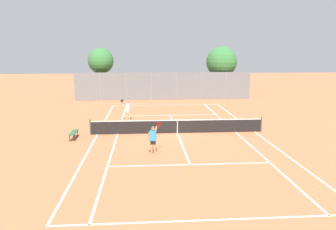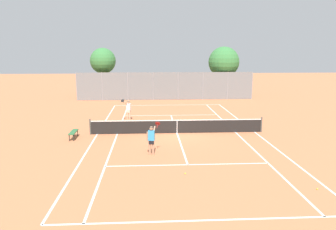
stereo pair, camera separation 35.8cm
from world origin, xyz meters
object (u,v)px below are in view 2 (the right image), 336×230
object	(u,v)px
player_near_side	(152,138)
player_far_left	(129,109)
loose_tennis_ball_0	(185,173)
tree_behind_right	(224,63)
loose_tennis_ball_1	(132,120)
loose_tennis_ball_2	(215,115)
tennis_net	(177,126)
courtside_bench	(73,132)
loose_tennis_ball_3	(317,189)
tree_behind_left	(103,62)

from	to	relation	value
player_near_side	player_far_left	bearing A→B (deg)	101.03
loose_tennis_ball_0	tree_behind_right	distance (m)	26.61
loose_tennis_ball_1	loose_tennis_ball_2	world-z (taller)	same
tennis_net	loose_tennis_ball_2	bearing A→B (deg)	57.99
player_far_left	loose_tennis_ball_2	size ratio (longest dim) A/B	26.88
loose_tennis_ball_1	courtside_bench	size ratio (longest dim) A/B	0.04
loose_tennis_ball_1	loose_tennis_ball_3	xyz separation A→B (m)	(8.35, -13.95, 0.00)
player_near_side	player_far_left	size ratio (longest dim) A/B	1.00
player_near_side	courtside_bench	distance (m)	6.29
loose_tennis_ball_1	courtside_bench	bearing A→B (deg)	-123.93
player_near_side	tennis_net	bearing A→B (deg)	68.89
loose_tennis_ball_0	loose_tennis_ball_2	size ratio (longest dim) A/B	1.00
tennis_net	tree_behind_left	distance (m)	19.45
player_far_left	courtside_bench	distance (m)	6.53
player_near_side	loose_tennis_ball_3	bearing A→B (deg)	-36.51
player_far_left	tree_behind_left	xyz separation A→B (m)	(-3.75, 12.93, 3.39)
tennis_net	loose_tennis_ball_1	xyz separation A→B (m)	(-3.36, 4.24, -0.48)
player_far_left	loose_tennis_ball_3	xyz separation A→B (m)	(8.62, -14.37, -0.89)
loose_tennis_ball_1	courtside_bench	distance (m)	6.30
loose_tennis_ball_1	tree_behind_left	size ratio (longest dim) A/B	0.01
loose_tennis_ball_0	tree_behind_right	world-z (taller)	tree_behind_right
tennis_net	tree_behind_left	world-z (taller)	tree_behind_left
tree_behind_left	player_near_side	bearing A→B (deg)	-75.96
courtside_bench	loose_tennis_ball_3	bearing A→B (deg)	-36.32
player_far_left	courtside_bench	world-z (taller)	player_far_left
courtside_bench	tennis_net	bearing A→B (deg)	8.11
loose_tennis_ball_2	tree_behind_left	bearing A→B (deg)	134.83
player_far_left	tree_behind_left	world-z (taller)	tree_behind_left
loose_tennis_ball_1	tree_behind_left	distance (m)	14.58
loose_tennis_ball_3	courtside_bench	xyz separation A→B (m)	(-11.87, 8.72, 0.38)
tree_behind_left	loose_tennis_ball_3	bearing A→B (deg)	-65.62
tennis_net	player_near_side	xyz separation A→B (m)	(-1.80, -4.67, 0.42)
player_near_side	player_far_left	world-z (taller)	same
loose_tennis_ball_2	loose_tennis_ball_3	xyz separation A→B (m)	(1.09, -15.95, 0.00)
loose_tennis_ball_2	courtside_bench	distance (m)	12.98
loose_tennis_ball_3	tree_behind_right	world-z (taller)	tree_behind_right
tennis_net	courtside_bench	distance (m)	6.94
player_near_side	loose_tennis_ball_2	size ratio (longest dim) A/B	26.88
loose_tennis_ball_0	tree_behind_left	xyz separation A→B (m)	(-7.10, 25.25, 4.28)
player_near_side	loose_tennis_ball_3	distance (m)	8.51
loose_tennis_ball_0	loose_tennis_ball_1	world-z (taller)	same
loose_tennis_ball_3	courtside_bench	size ratio (longest dim) A/B	0.04
player_far_left	loose_tennis_ball_3	world-z (taller)	player_far_left
tree_behind_left	tennis_net	bearing A→B (deg)	-67.27
loose_tennis_ball_1	courtside_bench	world-z (taller)	courtside_bench
tree_behind_left	tree_behind_right	xyz separation A→B (m)	(14.54, -0.03, -0.18)
loose_tennis_ball_1	tree_behind_left	xyz separation A→B (m)	(-4.01, 13.35, 4.28)
player_far_left	loose_tennis_ball_3	size ratio (longest dim) A/B	26.88
loose_tennis_ball_0	tree_behind_right	xyz separation A→B (m)	(7.44, 25.21, 4.10)
tennis_net	loose_tennis_ball_0	bearing A→B (deg)	-92.00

